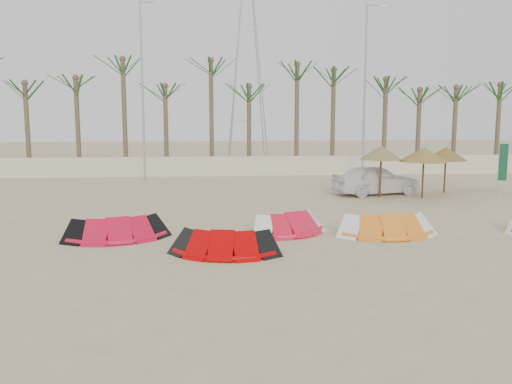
{
  "coord_description": "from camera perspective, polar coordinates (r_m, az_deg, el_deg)",
  "views": [
    {
      "loc": [
        -1.67,
        -16.21,
        4.68
      ],
      "look_at": [
        0.0,
        6.0,
        1.3
      ],
      "focal_mm": 40.0,
      "sensor_mm": 36.0,
      "label": 1
    }
  ],
  "objects": [
    {
      "name": "lamp_b",
      "position": [
        36.48,
        -11.23,
        10.17
      ],
      "size": [
        1.25,
        0.14,
        11.0
      ],
      "color": "#A5A8AD",
      "rests_on": "ground"
    },
    {
      "name": "lamp_c",
      "position": [
        37.51,
        10.87,
        10.14
      ],
      "size": [
        1.25,
        0.14,
        11.0
      ],
      "color": "#A5A8AD",
      "rests_on": "ground"
    },
    {
      "name": "kite_red_left",
      "position": [
        20.97,
        -13.6,
        -3.34
      ],
      "size": [
        3.87,
        2.39,
        0.9
      ],
      "color": "red",
      "rests_on": "ground"
    },
    {
      "name": "parasol_mid",
      "position": [
        30.12,
        16.44,
        3.61
      ],
      "size": [
        2.52,
        2.52,
        2.59
      ],
      "color": "#4C331E",
      "rests_on": "ground"
    },
    {
      "name": "car",
      "position": [
        30.92,
        11.87,
        1.22
      ],
      "size": [
        4.96,
        2.94,
        1.58
      ],
      "primitive_type": "imported",
      "rotation": [
        0.0,
        0.0,
        1.82
      ],
      "color": "white",
      "rests_on": "ground"
    },
    {
      "name": "boundary_wall",
      "position": [
        38.46,
        -1.79,
        2.61
      ],
      "size": [
        60.0,
        0.3,
        1.3
      ],
      "primitive_type": "cube",
      "color": "beige",
      "rests_on": "ground"
    },
    {
      "name": "kite_red_mid",
      "position": [
        18.35,
        -3.22,
        -4.81
      ],
      "size": [
        3.6,
        2.05,
        0.9
      ],
      "color": "#B50001",
      "rests_on": "ground"
    },
    {
      "name": "parasol_right",
      "position": [
        32.4,
        18.46,
        3.66
      ],
      "size": [
        2.24,
        2.24,
        2.48
      ],
      "color": "#4C331E",
      "rests_on": "ground"
    },
    {
      "name": "pylon",
      "position": [
        44.54,
        -0.84,
        2.59
      ],
      "size": [
        3.0,
        3.0,
        14.0
      ],
      "primitive_type": null,
      "color": "#A5A8AD",
      "rests_on": "ground"
    },
    {
      "name": "ground",
      "position": [
        16.96,
        1.53,
        -7.4
      ],
      "size": [
        120.0,
        120.0,
        0.0
      ],
      "primitive_type": "plane",
      "color": "#C2B094",
      "rests_on": "ground"
    },
    {
      "name": "parasol_left",
      "position": [
        29.78,
        12.42,
        3.87
      ],
      "size": [
        2.19,
        2.19,
        2.67
      ],
      "color": "#4C331E",
      "rests_on": "ground"
    },
    {
      "name": "flag_green",
      "position": [
        31.95,
        23.36,
        2.63
      ],
      "size": [
        0.44,
        0.19,
        2.92
      ],
      "color": "#A5A8AD",
      "rests_on": "ground"
    },
    {
      "name": "palm_line",
      "position": [
        39.82,
        -0.95,
        11.17
      ],
      "size": [
        52.0,
        4.0,
        7.7
      ],
      "color": "brown",
      "rests_on": "ground"
    },
    {
      "name": "kite_red_right",
      "position": [
        21.23,
        3.38,
        -2.97
      ],
      "size": [
        3.48,
        2.6,
        0.9
      ],
      "color": "red",
      "rests_on": "ground"
    },
    {
      "name": "kite_orange",
      "position": [
        21.44,
        12.78,
        -3.05
      ],
      "size": [
        3.56,
        1.63,
        0.9
      ],
      "color": "orange",
      "rests_on": "ground"
    }
  ]
}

